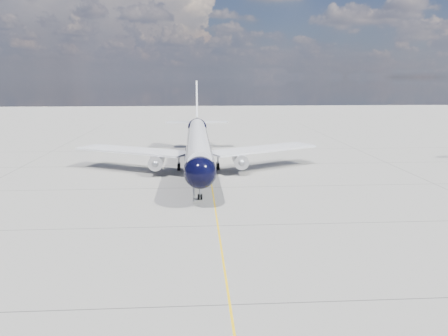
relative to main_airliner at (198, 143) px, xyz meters
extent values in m
plane|color=gray|center=(1.68, -6.31, -4.17)|extent=(320.00, 320.00, 0.00)
cube|color=yellow|center=(1.68, -11.31, -4.16)|extent=(0.16, 160.00, 0.01)
cylinder|color=black|center=(0.00, -1.29, -0.18)|extent=(3.73, 36.04, 3.60)
sphere|color=black|center=(0.07, -20.25, -0.18)|extent=(3.61, 3.61, 3.60)
cone|color=black|center=(-0.07, 20.98, 0.38)|extent=(3.63, 6.65, 3.60)
cylinder|color=silver|center=(0.00, -1.29, 0.72)|extent=(2.94, 37.93, 2.81)
cube|color=black|center=(0.07, -20.44, 0.34)|extent=(2.28, 1.15, 0.52)
cube|color=silver|center=(-9.95, 0.09, -1.04)|extent=(18.31, 12.68, 0.30)
cube|color=silver|center=(9.95, 0.16, -1.04)|extent=(18.28, 12.78, 0.30)
cube|color=black|center=(0.00, -1.29, -1.51)|extent=(4.01, 9.49, 0.95)
cylinder|color=#B5B5BD|center=(-6.15, -3.21, -2.13)|extent=(2.14, 4.37, 2.12)
cylinder|color=#B5B5BD|center=(6.17, -3.17, -2.13)|extent=(2.14, 4.37, 2.12)
sphere|color=gray|center=(-6.14, -5.20, -2.13)|extent=(1.05, 1.05, 1.04)
sphere|color=gray|center=(6.18, -5.16, -2.13)|extent=(1.05, 1.05, 1.04)
cube|color=silver|center=(-6.15, -3.02, -1.42)|extent=(0.22, 3.03, 1.04)
cube|color=silver|center=(6.17, -2.98, -1.42)|extent=(0.22, 3.03, 1.04)
cube|color=silver|center=(-0.07, 20.51, 5.22)|extent=(0.32, 6.01, 8.08)
cube|color=silver|center=(-0.07, 20.98, 1.14)|extent=(12.33, 3.08, 0.21)
cylinder|color=gray|center=(0.06, -16.93, -2.98)|extent=(0.17, 0.17, 1.99)
cylinder|color=black|center=(-0.13, -16.93, -3.83)|extent=(0.17, 0.66, 0.66)
cylinder|color=black|center=(0.25, -16.93, -3.83)|extent=(0.17, 0.66, 0.66)
cylinder|color=gray|center=(-3.03, 0.12, -2.89)|extent=(0.25, 0.25, 1.80)
cylinder|color=gray|center=(3.03, 0.14, -2.89)|extent=(0.25, 0.25, 1.80)
cylinder|color=black|center=(-3.03, -0.40, -3.65)|extent=(0.43, 1.04, 1.04)
cylinder|color=black|center=(-3.04, 0.64, -3.65)|extent=(0.43, 1.04, 1.04)
cylinder|color=black|center=(3.03, -0.38, -3.65)|extent=(0.43, 1.04, 1.04)
cylinder|color=black|center=(3.03, 0.66, -3.65)|extent=(0.43, 1.04, 1.04)
camera|label=1|loc=(-0.32, -66.43, 9.93)|focal=35.00mm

